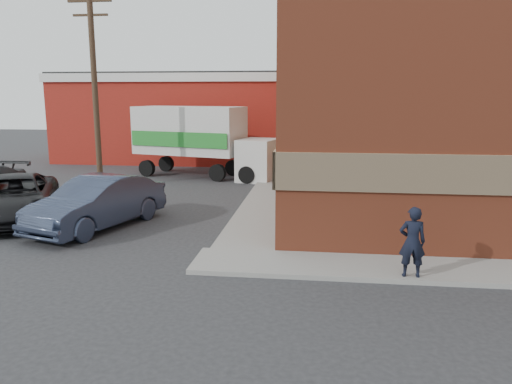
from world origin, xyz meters
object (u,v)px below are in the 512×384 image
(warehouse, at_px, (190,116))
(utility_pole, at_px, (95,84))
(suv_a, at_px, (14,198))
(brick_building, at_px, (464,84))
(man, at_px, (412,242))
(box_truck, at_px, (201,137))
(sedan, at_px, (97,203))

(warehouse, bearing_deg, utility_pole, -97.77)
(suv_a, bearing_deg, warehouse, 59.81)
(brick_building, distance_m, man, 11.78)
(warehouse, distance_m, suv_a, 17.51)
(brick_building, bearing_deg, man, -109.34)
(suv_a, relative_size, box_truck, 0.72)
(warehouse, xyz_separation_m, sedan, (1.55, -17.95, -1.98))
(sedan, distance_m, box_truck, 10.57)
(warehouse, xyz_separation_m, utility_pole, (-1.50, -11.00, 1.93))
(brick_building, distance_m, suv_a, 17.86)
(brick_building, relative_size, sedan, 3.61)
(box_truck, bearing_deg, sedan, -80.51)
(brick_building, xyz_separation_m, man, (-3.70, -10.55, -3.73))
(warehouse, relative_size, suv_a, 2.94)
(man, bearing_deg, warehouse, -63.75)
(brick_building, distance_m, warehouse, 18.30)
(utility_pole, distance_m, box_truck, 5.97)
(utility_pole, height_order, box_truck, utility_pole)
(warehouse, height_order, sedan, warehouse)
(man, xyz_separation_m, suv_a, (-12.55, 4.25, -0.18))
(utility_pole, bearing_deg, sedan, -66.27)
(utility_pole, bearing_deg, man, -40.63)
(brick_building, height_order, box_truck, brick_building)
(utility_pole, relative_size, suv_a, 1.62)
(man, distance_m, suv_a, 13.25)
(warehouse, bearing_deg, sedan, -85.05)
(suv_a, bearing_deg, man, -43.10)
(box_truck, bearing_deg, warehouse, 123.71)
(utility_pole, xyz_separation_m, man, (12.29, -10.55, -3.80))
(brick_building, xyz_separation_m, box_truck, (-11.95, 3.51, -2.58))
(sedan, distance_m, suv_a, 3.37)
(warehouse, relative_size, sedan, 3.22)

